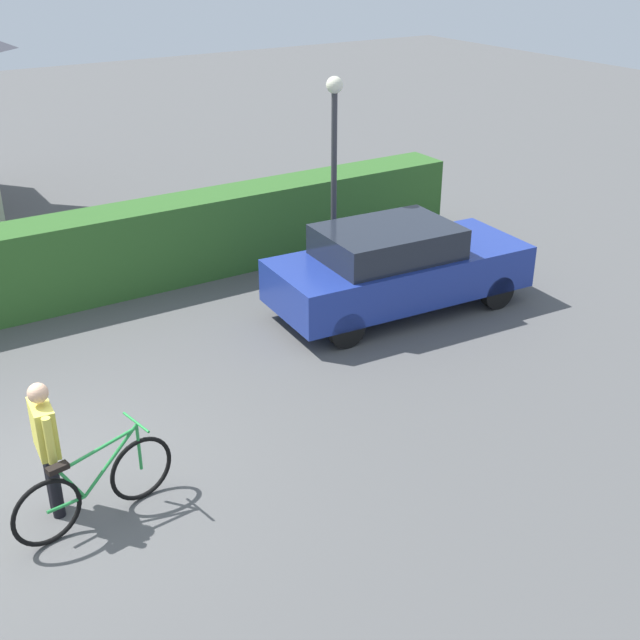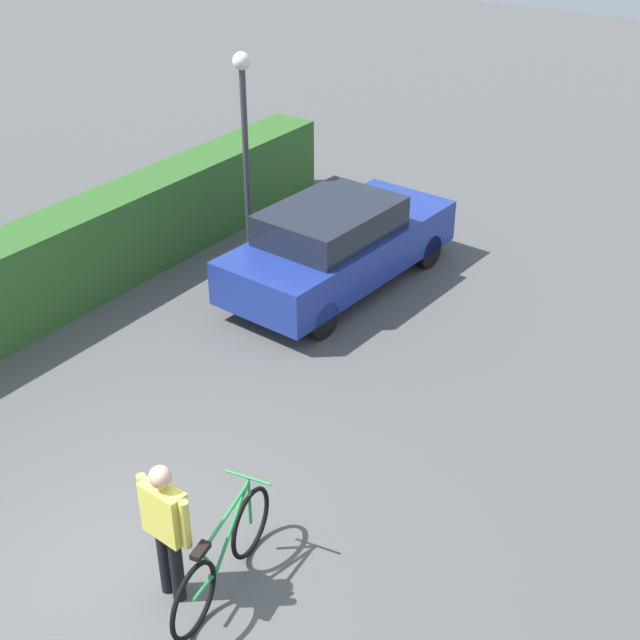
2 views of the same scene
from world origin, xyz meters
TOP-DOWN VIEW (x-y plane):
  - ground_plane at (0.00, 0.00)m, footprint 60.00×60.00m
  - parked_car_near at (6.31, 1.56)m, footprint 4.30×1.93m
  - bicycle at (0.48, -1.00)m, footprint 1.82×0.54m
  - person_rider at (0.14, -0.64)m, footprint 0.23×0.65m
  - street_lamp at (6.21, 3.28)m, footprint 0.28×0.28m

SIDE VIEW (x-z plane):
  - ground_plane at x=0.00m, z-range 0.00..0.00m
  - bicycle at x=0.48m, z-range -0.08..0.90m
  - parked_car_near at x=6.31m, z-range 0.02..1.47m
  - person_rider at x=0.14m, z-range 0.13..1.71m
  - street_lamp at x=6.21m, z-range 0.57..4.06m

